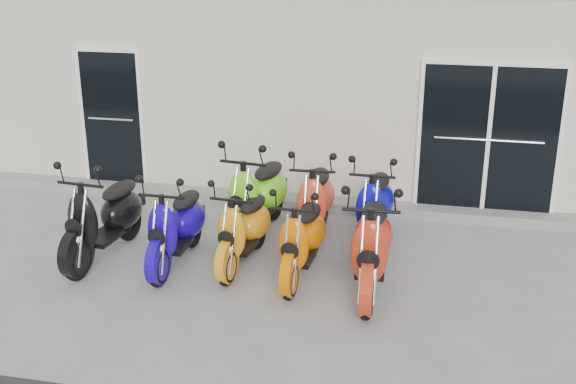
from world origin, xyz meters
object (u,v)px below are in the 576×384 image
scooter_front_black (103,206)px  scooter_front_orange_a (243,219)px  scooter_front_orange_b (302,229)px  scooter_front_red (372,233)px  scooter_back_red (316,191)px  scooter_front_blue (176,216)px  scooter_back_blue (375,196)px  scooter_back_green (257,185)px

scooter_front_black → scooter_front_orange_a: 1.81m
scooter_front_orange_b → scooter_front_red: bearing=-8.4°
scooter_back_red → scooter_front_blue: bearing=-146.5°
scooter_front_orange_b → scooter_back_red: scooter_back_red is taller
scooter_front_blue → scooter_front_orange_a: bearing=11.9°
scooter_front_blue → scooter_back_blue: bearing=27.4°
scooter_front_black → scooter_back_green: size_ratio=0.97×
scooter_back_green → scooter_front_blue: bearing=-116.4°
scooter_back_green → scooter_front_orange_a: bearing=-78.1°
scooter_front_red → scooter_back_green: 2.14m
scooter_front_blue → scooter_back_green: (0.76, 1.11, 0.08)m
scooter_front_blue → scooter_back_green: scooter_back_green is taller
scooter_front_blue → scooter_front_orange_b: 1.61m
scooter_front_blue → scooter_front_red: (2.46, -0.18, 0.07)m
scooter_front_orange_a → scooter_front_orange_b: bearing=-8.0°
scooter_front_black → scooter_back_green: 2.06m
scooter_front_red → scooter_back_red: (-0.90, 1.36, -0.04)m
scooter_back_green → scooter_front_orange_b: bearing=-45.1°
scooter_front_red → scooter_back_green: scooter_back_green is taller
scooter_front_black → scooter_back_blue: size_ratio=1.05×
scooter_front_orange_a → scooter_front_red: size_ratio=0.86×
scooter_front_blue → scooter_front_black: bearing=-179.1°
scooter_front_orange_b → scooter_back_green: (-0.85, 1.13, 0.10)m
scooter_back_red → scooter_back_blue: size_ratio=1.02×
scooter_front_blue → scooter_back_green: size_ratio=0.90×
scooter_front_red → scooter_back_red: scooter_front_red is taller
scooter_back_red → scooter_back_blue: 0.80m
scooter_front_orange_a → scooter_back_red: bearing=58.8°
scooter_back_green → scooter_front_black: bearing=-139.3°
scooter_front_blue → scooter_back_red: bearing=37.7°
scooter_front_red → scooter_front_black: bearing=174.5°
scooter_front_black → scooter_back_blue: bearing=25.0°
scooter_front_orange_a → scooter_front_blue: bearing=-164.0°
scooter_front_red → scooter_back_green: bearing=140.3°
scooter_front_black → scooter_front_blue: scooter_front_black is taller
scooter_front_orange_a → scooter_back_red: scooter_back_red is taller
scooter_front_blue → scooter_front_red: bearing=-3.5°
scooter_front_orange_b → scooter_back_red: 1.19m
scooter_front_black → scooter_back_red: scooter_front_black is taller
scooter_front_black → scooter_front_red: scooter_front_red is taller
scooter_front_black → scooter_front_orange_b: bearing=5.1°
scooter_front_orange_a → scooter_back_green: bearing=98.8°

